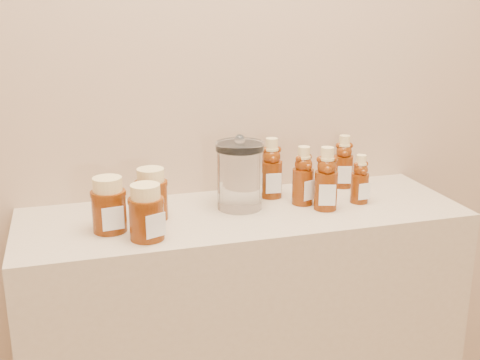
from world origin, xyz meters
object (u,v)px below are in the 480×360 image
object	(u,v)px
bear_bottle_back_left	(271,164)
bear_bottle_front_left	(326,174)
display_table	(244,356)
honey_jar_left	(109,205)
glass_canister	(240,173)

from	to	relation	value
bear_bottle_back_left	bear_bottle_front_left	distance (m)	0.18
bear_bottle_back_left	display_table	bearing A→B (deg)	-132.04
bear_bottle_back_left	honey_jar_left	world-z (taller)	bear_bottle_back_left
display_table	glass_canister	size ratio (longest dim) A/B	5.97
glass_canister	honey_jar_left	bearing A→B (deg)	-168.32
display_table	honey_jar_left	bearing A→B (deg)	-173.58
display_table	bear_bottle_front_left	distance (m)	0.59
bear_bottle_back_left	glass_canister	bearing A→B (deg)	-143.54
display_table	bear_bottle_front_left	xyz separation A→B (m)	(0.22, -0.04, 0.55)
bear_bottle_back_left	glass_canister	xyz separation A→B (m)	(-0.11, -0.07, 0.00)
bear_bottle_back_left	honey_jar_left	bearing A→B (deg)	-157.17
honey_jar_left	glass_canister	xyz separation A→B (m)	(0.36, 0.07, 0.03)
bear_bottle_front_left	glass_canister	distance (m)	0.23
bear_bottle_back_left	honey_jar_left	xyz separation A→B (m)	(-0.47, -0.14, -0.03)
bear_bottle_back_left	bear_bottle_front_left	size ratio (longest dim) A/B	1.00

